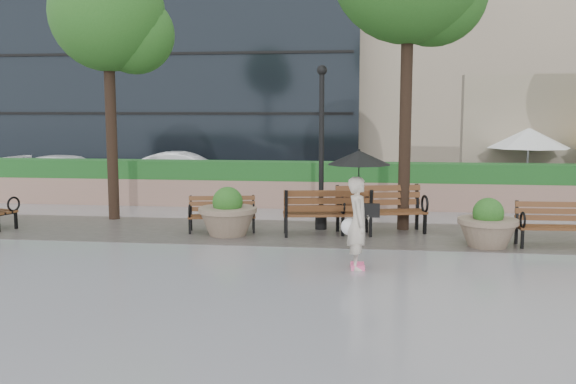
# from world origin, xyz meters

# --- Properties ---
(ground) EXTENTS (100.00, 100.00, 0.00)m
(ground) POSITION_xyz_m (0.00, 0.00, 0.00)
(ground) COLOR gray
(ground) RESTS_ON ground
(cobble_strip) EXTENTS (28.00, 3.20, 0.01)m
(cobble_strip) POSITION_xyz_m (0.00, 3.00, 0.01)
(cobble_strip) COLOR #383330
(cobble_strip) RESTS_ON ground
(hedge_wall) EXTENTS (24.00, 0.80, 1.35)m
(hedge_wall) POSITION_xyz_m (0.00, 7.00, 0.66)
(hedge_wall) COLOR #946D5F
(hedge_wall) RESTS_ON ground
(asphalt_street) EXTENTS (40.00, 7.00, 0.00)m
(asphalt_street) POSITION_xyz_m (0.00, 11.00, 0.00)
(asphalt_street) COLOR black
(asphalt_street) RESTS_ON ground
(bench_1) EXTENTS (1.65, 0.92, 0.84)m
(bench_1) POSITION_xyz_m (-1.91, 2.87, 0.25)
(bench_1) COLOR #593619
(bench_1) RESTS_ON ground
(bench_2) EXTENTS (2.11, 1.12, 1.08)m
(bench_2) POSITION_xyz_m (0.58, 2.79, 0.32)
(bench_2) COLOR #593619
(bench_2) RESTS_ON ground
(bench_3) EXTENTS (2.17, 1.31, 1.10)m
(bench_3) POSITION_xyz_m (1.81, 3.24, 0.33)
(bench_3) COLOR #593619
(bench_3) RESTS_ON ground
(bench_4) EXTENTS (1.77, 0.76, 0.93)m
(bench_4) POSITION_xyz_m (5.51, 2.14, 0.28)
(bench_4) COLOR #593619
(bench_4) RESTS_ON ground
(planter_left) EXTENTS (1.34, 1.34, 1.13)m
(planter_left) POSITION_xyz_m (-1.68, 2.50, 0.44)
(planter_left) COLOR #7F6B56
(planter_left) RESTS_ON ground
(planter_right) EXTENTS (1.25, 1.25, 1.05)m
(planter_right) POSITION_xyz_m (4.01, 1.97, 0.41)
(planter_right) COLOR #7F6B56
(planter_right) RESTS_ON ground
(lamppost) EXTENTS (0.28, 0.28, 3.91)m
(lamppost) POSITION_xyz_m (0.38, 3.51, 1.72)
(lamppost) COLOR black
(lamppost) RESTS_ON ground
(tree_0) EXTENTS (3.08, 2.91, 6.75)m
(tree_0) POSITION_xyz_m (-5.00, 4.35, 5.14)
(tree_0) COLOR black
(tree_0) RESTS_ON ground
(patio_umb_white) EXTENTS (2.50, 2.50, 2.30)m
(patio_umb_white) POSITION_xyz_m (6.36, 8.82, 1.99)
(patio_umb_white) COLOR black
(patio_umb_white) RESTS_ON ground
(car_left) EXTENTS (4.42, 1.86, 1.28)m
(car_left) POSITION_xyz_m (-8.91, 9.56, 0.64)
(car_left) COLOR white
(car_left) RESTS_ON ground
(car_right) EXTENTS (4.24, 1.87, 1.35)m
(car_right) POSITION_xyz_m (-5.11, 10.66, 0.68)
(car_right) COLOR white
(car_right) RESTS_ON ground
(pedestrian) EXTENTS (1.17, 1.17, 2.14)m
(pedestrian) POSITION_xyz_m (1.34, -0.20, 1.30)
(pedestrian) COLOR beige
(pedestrian) RESTS_ON ground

